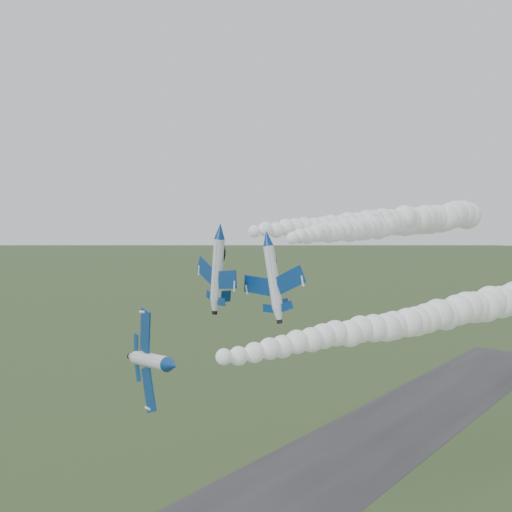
{
  "coord_description": "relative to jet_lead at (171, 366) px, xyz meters",
  "views": [
    {
      "loc": [
        52.75,
        -40.01,
        44.17
      ],
      "look_at": [
        3.62,
        19.92,
        39.27
      ],
      "focal_mm": 40.0,
      "sensor_mm": 36.0,
      "label": 1
    }
  ],
  "objects": [
    {
      "name": "runway",
      "position": [
        -10.09,
        31.55,
        -29.44
      ],
      "size": [
        24.0,
        260.0,
        0.04
      ],
      "primitive_type": "cube",
      "color": "#2D2D2F",
      "rests_on": "ground"
    },
    {
      "name": "jet_lead",
      "position": [
        0.0,
        0.0,
        0.0
      ],
      "size": [
        7.11,
        13.43,
        11.29
      ],
      "rotation": [
        0.0,
        1.44,
        -0.33
      ],
      "color": "white"
    },
    {
      "name": "smoke_trail_jet_lead",
      "position": [
        11.54,
        31.76,
        1.55
      ],
      "size": [
        24.33,
        59.0,
        5.19
      ],
      "primitive_type": null,
      "rotation": [
        0.0,
        0.0,
        -0.33
      ],
      "color": "white"
    },
    {
      "name": "jet_pair_left",
      "position": [
        -11.62,
        19.67,
        13.23
      ],
      "size": [
        11.05,
        12.94,
        3.41
      ],
      "rotation": [
        0.0,
        0.14,
        -0.3
      ],
      "color": "white"
    },
    {
      "name": "smoke_trail_jet_pair_left",
      "position": [
        -3.08,
        50.1,
        14.5
      ],
      "size": [
        22.02,
        55.9,
        5.4
      ],
      "primitive_type": null,
      "rotation": [
        0.0,
        0.0,
        -0.3
      ],
      "color": "white"
    },
    {
      "name": "jet_pair_right",
      "position": [
        -3.89,
        20.53,
        12.35
      ],
      "size": [
        10.17,
        12.42,
        3.49
      ],
      "rotation": [
        0.0,
        -0.2,
        -0.04
      ],
      "color": "white"
    },
    {
      "name": "smoke_trail_jet_pair_right",
      "position": [
        -2.45,
        49.98,
        13.72
      ],
      "size": [
        7.4,
        53.52,
        5.43
      ],
      "primitive_type": null,
      "rotation": [
        0.0,
        0.0,
        -0.04
      ],
      "color": "white"
    }
  ]
}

